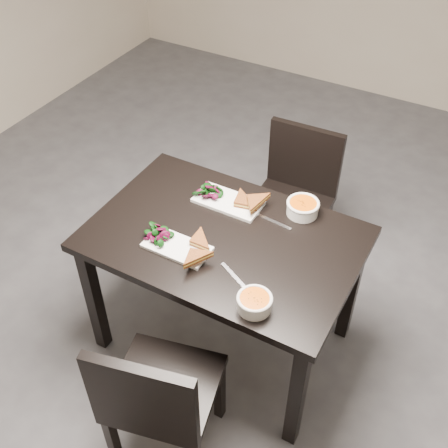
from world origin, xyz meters
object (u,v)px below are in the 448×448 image
(chair_far, at_px, (295,192))
(soup_bowl_near, at_px, (254,302))
(table, at_px, (224,251))
(soup_bowl_far, at_px, (303,207))
(plate_far, at_px, (228,202))
(plate_near, at_px, (177,247))
(chair_near, at_px, (157,397))

(chair_far, bearing_deg, soup_bowl_near, -78.38)
(table, height_order, soup_bowl_far, soup_bowl_far)
(soup_bowl_far, bearing_deg, soup_bowl_near, -84.50)
(soup_bowl_near, relative_size, plate_far, 0.44)
(soup_bowl_near, height_order, plate_far, soup_bowl_near)
(plate_near, height_order, plate_far, plate_far)
(table, xyz_separation_m, chair_far, (0.04, 0.75, -0.17))
(chair_near, bearing_deg, table, 83.63)
(soup_bowl_near, bearing_deg, plate_near, 163.38)
(table, xyz_separation_m, chair_near, (0.08, -0.69, -0.17))
(chair_near, bearing_deg, plate_near, 99.97)
(table, distance_m, plate_far, 0.25)
(table, bearing_deg, plate_far, 114.18)
(chair_far, bearing_deg, table, -95.47)
(plate_near, xyz_separation_m, soup_bowl_far, (0.38, 0.48, 0.03))
(chair_near, distance_m, chair_far, 1.44)
(plate_near, bearing_deg, chair_far, 78.92)
(chair_near, relative_size, plate_far, 2.64)
(plate_near, bearing_deg, soup_bowl_far, 51.32)
(chair_far, bearing_deg, chair_near, -90.72)
(chair_near, xyz_separation_m, plate_near, (-0.22, 0.52, 0.27))
(chair_near, xyz_separation_m, soup_bowl_far, (0.16, 1.00, 0.30))
(chair_far, height_order, soup_bowl_near, chair_far)
(table, height_order, plate_near, plate_near)
(soup_bowl_near, distance_m, soup_bowl_far, 0.61)
(plate_near, bearing_deg, plate_far, 82.96)
(chair_far, distance_m, plate_near, 0.98)
(table, relative_size, chair_near, 1.41)
(table, relative_size, soup_bowl_near, 8.46)
(soup_bowl_near, relative_size, soup_bowl_far, 0.92)
(chair_far, relative_size, soup_bowl_far, 5.54)
(plate_far, bearing_deg, soup_bowl_far, 16.88)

